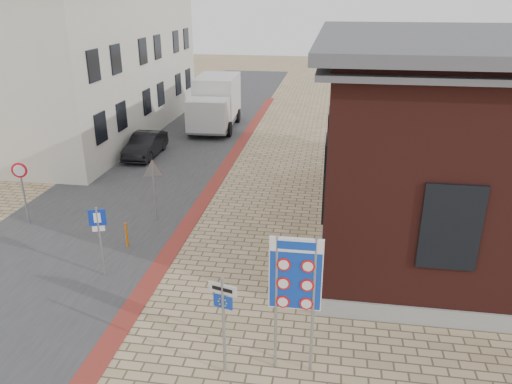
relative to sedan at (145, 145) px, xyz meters
The scene contains 16 objects.
ground 15.09m from the sedan, 64.46° to the right, with size 120.00×120.00×0.00m, color tan.
road_strip 1.82m from the sedan, 54.39° to the left, with size 7.00×60.00×0.02m, color #38383A.
curb_strip 5.80m from the sedan, 38.69° to the right, with size 0.60×40.00×0.02m, color maroon.
brick_building 17.09m from the sedan, 23.09° to the right, with size 13.00×13.00×6.80m.
townhouse_near 5.95m from the sedan, 160.36° to the right, with size 7.40×6.40×8.30m.
townhouse_mid 7.43m from the sedan, 135.63° to the left, with size 7.40×6.40×9.10m.
townhouse_far 11.87m from the sedan, 113.38° to the left, with size 7.40×6.40×8.30m.
bike_rack 14.62m from the sedan, 51.26° to the right, with size 0.08×1.80×0.60m.
sedan is the anchor object (origin of this frame).
box_truck 6.83m from the sedan, 70.34° to the left, with size 2.79×6.12×3.15m.
border_sign 17.37m from the sedan, 58.61° to the right, with size 1.14×0.08×3.33m.
essen_sign 16.89m from the sedan, 63.59° to the right, with size 0.65×0.22×2.45m.
parking_sign 12.02m from the sedan, 75.50° to the right, with size 0.48×0.21×2.24m.
yield_sign 8.36m from the sedan, 66.85° to the right, with size 0.82×0.29×2.37m.
speed_sign 8.74m from the sedan, 99.05° to the right, with size 0.55×0.15×2.38m.
bollard 10.24m from the sedan, 72.96° to the right, with size 0.08×0.08×0.90m, color orange.
Camera 1 is at (3.08, -10.27, 7.96)m, focal length 35.00 mm.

